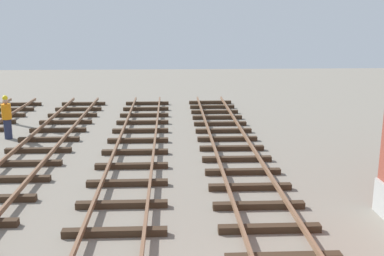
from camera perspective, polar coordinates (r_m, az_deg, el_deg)
track_worker_foreground at (r=21.31m, az=-21.54°, el=1.21°), size 0.40×0.40×1.87m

